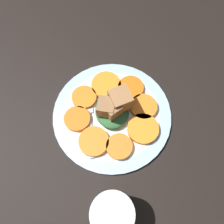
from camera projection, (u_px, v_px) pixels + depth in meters
table_slab at (112, 117)px, 56.49cm from camera, size 120.00×120.00×2.00cm
plate at (112, 114)px, 55.09cm from camera, size 29.66×29.66×1.05cm
carrot_slice_0 at (77, 119)px, 53.37cm from camera, size 6.45×6.45×1.24cm
carrot_slice_1 at (94, 141)px, 51.19cm from camera, size 7.17×7.17×1.24cm
carrot_slice_2 at (117, 147)px, 50.69cm from camera, size 6.17×6.17×1.24cm
carrot_slice_3 at (143, 129)px, 52.37cm from camera, size 7.58×7.58×1.24cm
carrot_slice_4 at (143, 107)px, 54.59cm from camera, size 6.82×6.82×1.24cm
carrot_slice_5 at (131, 88)px, 56.62cm from camera, size 6.62×6.62×1.24cm
carrot_slice_6 at (106, 85)px, 56.90cm from camera, size 7.73×7.73×1.24cm
carrot_slice_7 at (84, 97)px, 55.56cm from camera, size 6.31×6.31×1.24cm
center_pile at (113, 108)px, 51.82cm from camera, size 9.15×9.02×7.26cm
fork at (89, 122)px, 53.51cm from camera, size 17.21×3.22×0.40cm
water_glass at (112, 213)px, 42.43cm from camera, size 8.09×8.09×9.98cm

